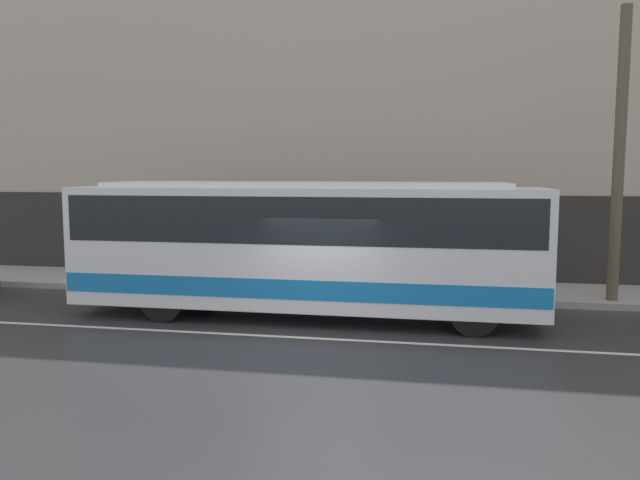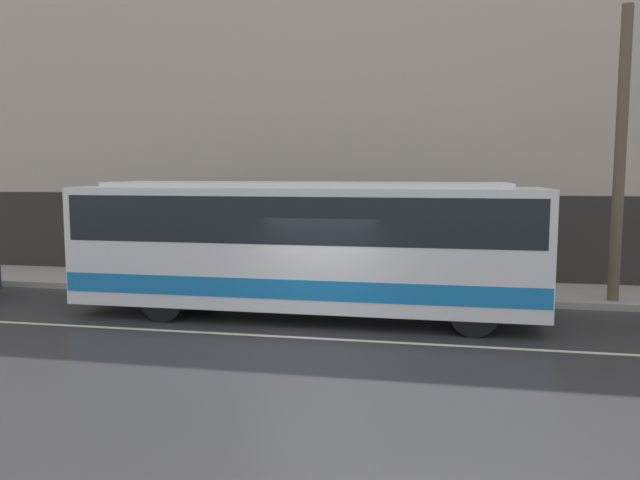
# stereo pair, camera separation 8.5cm
# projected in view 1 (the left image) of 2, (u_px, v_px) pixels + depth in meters

# --- Properties ---
(ground_plane) EXTENTS (60.00, 60.00, 0.00)m
(ground_plane) POSITION_uv_depth(u_px,v_px,m) (315.00, 338.00, 13.20)
(ground_plane) COLOR #2D2D30
(sidewalk) EXTENTS (60.00, 2.95, 0.18)m
(sidewalk) POSITION_uv_depth(u_px,v_px,m) (351.00, 287.00, 18.54)
(sidewalk) COLOR #A09E99
(sidewalk) RESTS_ON ground_plane
(building_facade) EXTENTS (60.00, 0.35, 13.85)m
(building_facade) POSITION_uv_depth(u_px,v_px,m) (359.00, 68.00, 19.39)
(building_facade) COLOR #B7A899
(building_facade) RESTS_ON ground_plane
(lane_stripe) EXTENTS (54.00, 0.14, 0.01)m
(lane_stripe) POSITION_uv_depth(u_px,v_px,m) (315.00, 338.00, 13.20)
(lane_stripe) COLOR beige
(lane_stripe) RESTS_ON ground_plane
(transit_bus) EXTENTS (11.15, 2.50, 3.27)m
(transit_bus) POSITION_uv_depth(u_px,v_px,m) (304.00, 242.00, 14.97)
(transit_bus) COLOR white
(transit_bus) RESTS_ON ground_plane
(utility_pole_near) EXTENTS (0.28, 0.28, 7.47)m
(utility_pole_near) POSITION_uv_depth(u_px,v_px,m) (619.00, 156.00, 15.87)
(utility_pole_near) COLOR brown
(utility_pole_near) RESTS_ON sidewalk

